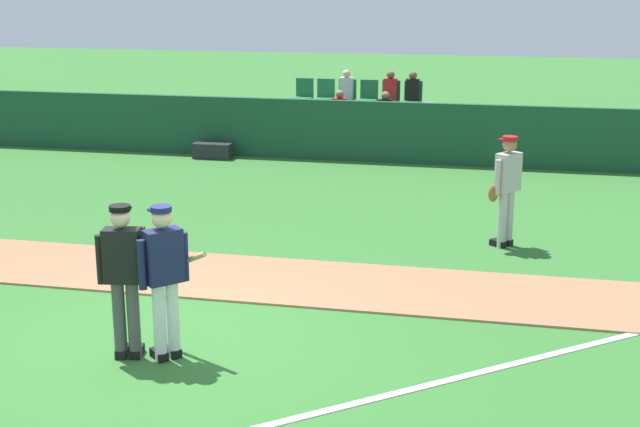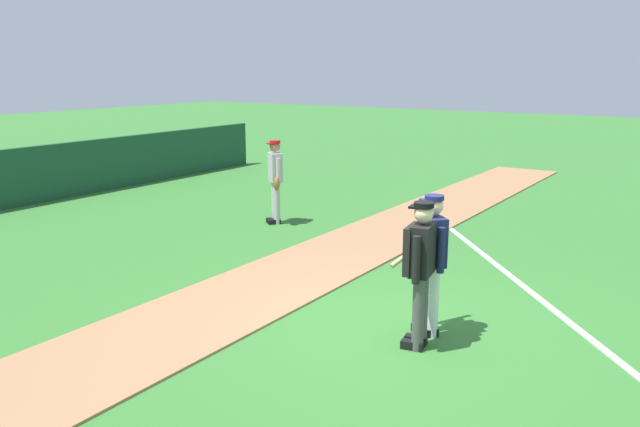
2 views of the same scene
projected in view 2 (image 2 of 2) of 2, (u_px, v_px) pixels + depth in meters
ground_plane at (396, 332)px, 8.10m from camera, size 80.00×80.00×0.00m
infield_dirt_path at (248, 294)px, 9.38m from camera, size 28.00×1.89×0.03m
foul_line_chalk at (510, 275)px, 10.26m from camera, size 9.26×7.79×0.01m
batter_navy_jersey at (431, 259)px, 7.83m from camera, size 0.74×0.68×1.76m
umpire_home_plate at (420, 266)px, 7.43m from camera, size 0.58×0.35×1.76m
runner_grey_jersey at (275, 179)px, 13.49m from camera, size 0.52×0.54×1.76m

